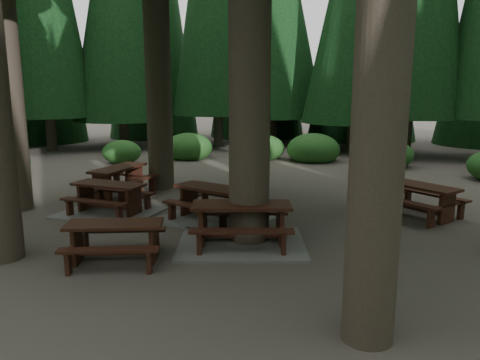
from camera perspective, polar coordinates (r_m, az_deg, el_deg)
The scene contains 8 objects.
ground at distance 10.24m, azimuth -3.41°, elevation -7.00°, with size 80.00×80.00×0.00m, color #4E483F.
picnic_table_a at distance 9.67m, azimuth 0.18°, elevation -6.14°, with size 3.29×3.12×0.87m.
picnic_table_b at distance 14.47m, azimuth -14.59°, elevation 0.41°, with size 1.86×2.18×0.86m.
picnic_table_c at distance 11.46m, azimuth -3.28°, elevation -3.49°, with size 2.62×2.23×0.83m.
picnic_table_d at distance 12.53m, azimuth 21.02°, elevation -1.75°, with size 2.36×2.19×0.82m.
picnic_table_e at distance 9.01m, azimuth -15.01°, elevation -6.60°, with size 2.23×2.12×0.76m.
picnic_table_f at distance 12.46m, azimuth -15.61°, elevation -2.75°, with size 2.62×2.27×0.80m.
shrub_ring at distance 10.40m, azimuth 2.09°, elevation -4.39°, with size 23.86×24.64×1.49m.
Camera 1 is at (5.30, -8.15, 3.21)m, focal length 35.00 mm.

